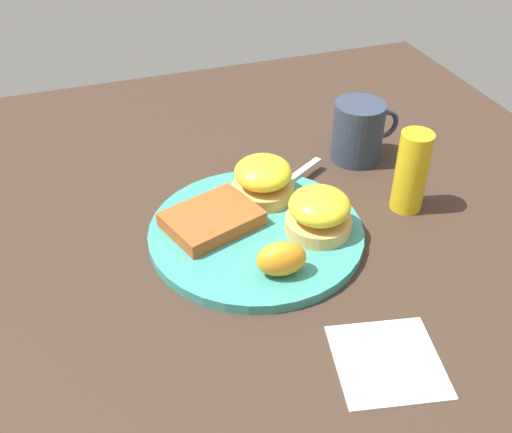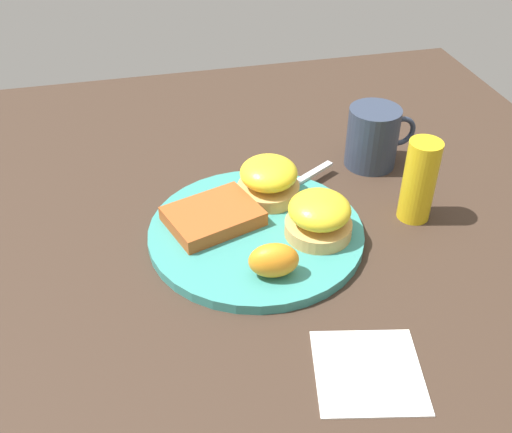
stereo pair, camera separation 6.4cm
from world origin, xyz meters
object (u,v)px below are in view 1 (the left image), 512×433
at_px(sandwich_benedict_left, 319,212).
at_px(cup, 359,131).
at_px(hashbrown_patty, 212,219).
at_px(fork, 264,199).
at_px(condiment_bottle, 411,172).
at_px(orange_wedge, 284,258).
at_px(sandwich_benedict_right, 263,179).

distance_m(sandwich_benedict_left, cup, 0.22).
relative_size(sandwich_benedict_left, hashbrown_patty, 0.75).
height_order(fork, condiment_bottle, condiment_bottle).
xyz_separation_m(sandwich_benedict_left, fork, (-0.04, 0.09, -0.03)).
xyz_separation_m(hashbrown_patty, fork, (0.08, 0.03, -0.01)).
bearing_deg(orange_wedge, hashbrown_patty, 115.20).
relative_size(orange_wedge, condiment_bottle, 0.51).
bearing_deg(hashbrown_patty, cup, 22.34).
xyz_separation_m(orange_wedge, condiment_bottle, (0.22, 0.08, 0.02)).
xyz_separation_m(orange_wedge, fork, (0.03, 0.15, -0.02)).
xyz_separation_m(sandwich_benedict_left, condiment_bottle, (0.15, 0.02, 0.02)).
xyz_separation_m(hashbrown_patty, condiment_bottle, (0.27, -0.03, 0.03)).
bearing_deg(sandwich_benedict_right, hashbrown_patty, -154.41).
xyz_separation_m(hashbrown_patty, orange_wedge, (0.06, -0.12, 0.01)).
xyz_separation_m(sandwich_benedict_right, hashbrown_patty, (-0.09, -0.04, -0.02)).
bearing_deg(condiment_bottle, sandwich_benedict_left, -170.91).
distance_m(sandwich_benedict_right, condiment_bottle, 0.20).
height_order(sandwich_benedict_right, hashbrown_patty, sandwich_benedict_right).
distance_m(sandwich_benedict_left, sandwich_benedict_right, 0.10).
bearing_deg(sandwich_benedict_right, fork, -101.00).
xyz_separation_m(sandwich_benedict_left, hashbrown_patty, (-0.13, 0.06, -0.02)).
bearing_deg(fork, sandwich_benedict_right, 79.00).
height_order(hashbrown_patty, orange_wedge, orange_wedge).
relative_size(sandwich_benedict_right, cup, 0.80).
bearing_deg(fork, condiment_bottle, -18.25).
bearing_deg(condiment_bottle, orange_wedge, -158.73).
height_order(sandwich_benedict_right, condiment_bottle, condiment_bottle).
height_order(sandwich_benedict_left, hashbrown_patty, sandwich_benedict_left).
bearing_deg(condiment_bottle, sandwich_benedict_right, 158.71).
distance_m(sandwich_benedict_left, condiment_bottle, 0.15).
bearing_deg(hashbrown_patty, sandwich_benedict_left, -23.46).
distance_m(fork, cup, 0.20).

